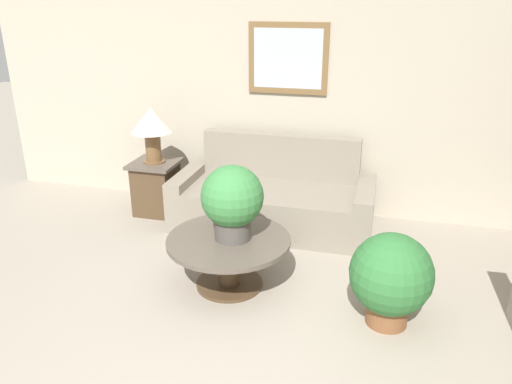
{
  "coord_description": "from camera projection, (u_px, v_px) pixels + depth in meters",
  "views": [
    {
      "loc": [
        0.68,
        -2.15,
        2.31
      ],
      "look_at": [
        -0.43,
        2.07,
        0.59
      ],
      "focal_mm": 35.0,
      "sensor_mm": 36.0,
      "label": 1
    }
  ],
  "objects": [
    {
      "name": "couch_main",
      "position": [
        274.0,
        200.0,
        5.29
      ],
      "size": [
        2.07,
        0.9,
        0.92
      ],
      "color": "gray",
      "rests_on": "ground_plane"
    },
    {
      "name": "table_lamp",
      "position": [
        151.0,
        124.0,
        5.33
      ],
      "size": [
        0.45,
        0.45,
        0.61
      ],
      "color": "brown",
      "rests_on": "side_table"
    },
    {
      "name": "wall_back",
      "position": [
        320.0,
        96.0,
        5.31
      ],
      "size": [
        7.74,
        0.09,
        2.6
      ],
      "color": "#B2A893",
      "rests_on": "ground_plane"
    },
    {
      "name": "potted_plant_floor",
      "position": [
        391.0,
        277.0,
        3.63
      ],
      "size": [
        0.61,
        0.61,
        0.72
      ],
      "color": "brown",
      "rests_on": "ground_plane"
    },
    {
      "name": "side_table",
      "position": [
        156.0,
        187.0,
        5.59
      ],
      "size": [
        0.5,
        0.5,
        0.6
      ],
      "color": "#4C3823",
      "rests_on": "ground_plane"
    },
    {
      "name": "potted_plant_on_table",
      "position": [
        232.0,
        200.0,
        3.98
      ],
      "size": [
        0.51,
        0.51,
        0.62
      ],
      "color": "#4C4742",
      "rests_on": "coffee_table"
    },
    {
      "name": "coffee_table",
      "position": [
        229.0,
        251.0,
        4.15
      ],
      "size": [
        1.03,
        1.03,
        0.45
      ],
      "color": "#4C3823",
      "rests_on": "ground_plane"
    }
  ]
}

